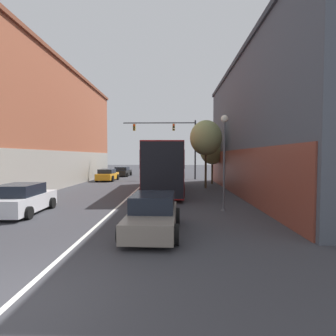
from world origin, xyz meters
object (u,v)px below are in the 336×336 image
parked_car_left_far (123,172)px  traffic_signal_gantry (174,137)px  street_lamp (224,150)px  parked_car_left_mid (107,175)px  parked_car_left_near (22,200)px  hatchback_foreground (153,214)px  street_tree_near (206,138)px  bus (162,165)px  street_tree_far (212,151)px

parked_car_left_far → traffic_signal_gantry: (7.20, -4.88, 4.47)m
parked_car_left_far → street_lamp: street_lamp is taller
parked_car_left_mid → parked_car_left_near: bearing=-177.7°
hatchback_foreground → parked_car_left_mid: hatchback_foreground is taller
street_tree_near → street_lamp: bearing=-91.4°
traffic_signal_gantry → street_tree_near: traffic_signal_gantry is taller
parked_car_left_mid → parked_car_left_far: (0.32, 7.01, -0.02)m
street_lamp → street_tree_near: size_ratio=0.82×
hatchback_foreground → parked_car_left_near: 7.12m
parked_car_left_far → street_tree_near: (9.90, -13.55, 3.70)m
bus → traffic_signal_gantry: (0.94, 10.68, 3.04)m
bus → street_tree_near: 4.74m
street_tree_near → traffic_signal_gantry: bearing=107.3°
parked_car_left_far → street_lamp: bearing=-155.2°
parked_car_left_mid → street_tree_near: street_tree_near is taller
parked_car_left_mid → parked_car_left_far: size_ratio=0.93×
street_lamp → street_tree_near: bearing=88.6°
traffic_signal_gantry → parked_car_left_mid: bearing=-164.1°
parked_car_left_far → street_tree_far: street_tree_far is taller
parked_car_left_near → street_tree_far: 17.81m
parked_car_left_far → traffic_signal_gantry: 9.78m
parked_car_left_far → traffic_signal_gantry: traffic_signal_gantry is taller
traffic_signal_gantry → hatchback_foreground: bearing=-92.1°
bus → street_tree_far: bearing=-43.5°
parked_car_left_near → parked_car_left_far: parked_car_left_near is taller
traffic_signal_gantry → street_tree_near: bearing=-72.7°
parked_car_left_far → street_tree_near: street_tree_near is taller
parked_car_left_mid → street_lamp: size_ratio=0.81×
street_lamp → street_tree_far: bearing=84.4°
traffic_signal_gantry → street_tree_near: 9.12m
parked_car_left_near → hatchback_foreground: bearing=-116.9°
hatchback_foreground → parked_car_left_far: hatchback_foreground is taller
bus → traffic_signal_gantry: size_ratio=1.35×
parked_car_left_mid → traffic_signal_gantry: traffic_signal_gantry is taller
parked_car_left_mid → parked_car_left_far: parked_car_left_mid is taller
street_tree_near → street_tree_far: 3.64m
bus → street_lamp: bearing=-157.7°
parked_car_left_near → street_tree_far: (11.02, 13.75, 2.61)m
bus → parked_car_left_mid: 10.87m
parked_car_left_mid → street_tree_near: (10.22, -6.54, 3.68)m
bus → parked_car_left_mid: bearing=35.3°
parked_car_left_near → street_tree_far: bearing=-41.4°
street_tree_near → street_tree_far: (1.04, 3.34, -1.03)m
hatchback_foreground → parked_car_left_near: bearing=67.4°
parked_car_left_near → street_tree_far: size_ratio=0.86×
street_tree_near → street_tree_far: size_ratio=1.26×
street_tree_far → street_lamp: bearing=-95.6°
bus → street_tree_near: (3.65, 2.01, 2.27)m
hatchback_foreground → street_tree_near: street_tree_near is taller
bus → hatchback_foreground: bearing=178.5°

